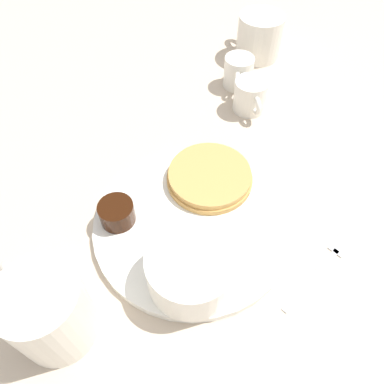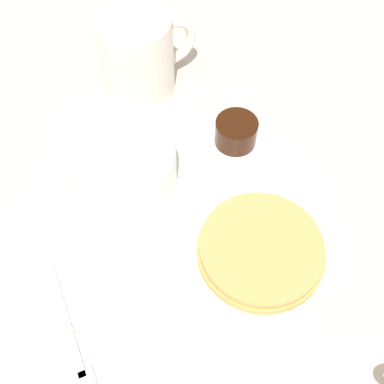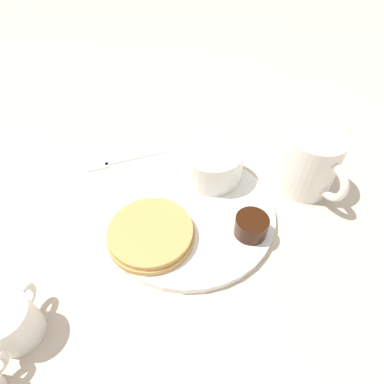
{
  "view_description": "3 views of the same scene",
  "coord_description": "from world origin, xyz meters",
  "px_view_note": "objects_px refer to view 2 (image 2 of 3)",
  "views": [
    {
      "loc": [
        0.19,
        0.19,
        0.43
      ],
      "look_at": [
        -0.01,
        -0.01,
        0.05
      ],
      "focal_mm": 35.0,
      "sensor_mm": 36.0,
      "label": 1
    },
    {
      "loc": [
        -0.23,
        0.11,
        0.44
      ],
      "look_at": [
        0.01,
        0.01,
        0.04
      ],
      "focal_mm": 45.0,
      "sensor_mm": 36.0,
      "label": 2
    },
    {
      "loc": [
        -0.1,
        -0.28,
        0.37
      ],
      "look_at": [
        0.01,
        0.01,
        0.04
      ],
      "focal_mm": 28.0,
      "sensor_mm": 36.0,
      "label": 3
    }
  ],
  "objects_px": {
    "bowl": "(126,168)",
    "fork": "(76,355)",
    "coffee_mug": "(139,55)",
    "plate": "(202,213)"
  },
  "relations": [
    {
      "from": "bowl",
      "to": "fork",
      "type": "relative_size",
      "value": 0.69
    },
    {
      "from": "coffee_mug",
      "to": "fork",
      "type": "xyz_separation_m",
      "value": [
        -0.29,
        0.17,
        -0.05
      ]
    },
    {
      "from": "plate",
      "to": "coffee_mug",
      "type": "bearing_deg",
      "value": -2.9
    },
    {
      "from": "fork",
      "to": "plate",
      "type": "bearing_deg",
      "value": -62.0
    },
    {
      "from": "plate",
      "to": "coffee_mug",
      "type": "height_order",
      "value": "coffee_mug"
    },
    {
      "from": "fork",
      "to": "bowl",
      "type": "bearing_deg",
      "value": -35.01
    },
    {
      "from": "coffee_mug",
      "to": "fork",
      "type": "height_order",
      "value": "coffee_mug"
    },
    {
      "from": "coffee_mug",
      "to": "fork",
      "type": "relative_size",
      "value": 0.81
    },
    {
      "from": "plate",
      "to": "coffee_mug",
      "type": "xyz_separation_m",
      "value": [
        0.2,
        -0.01,
        0.04
      ]
    },
    {
      "from": "plate",
      "to": "fork",
      "type": "distance_m",
      "value": 0.18
    }
  ]
}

